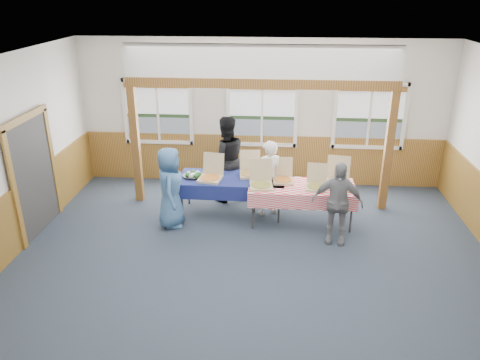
% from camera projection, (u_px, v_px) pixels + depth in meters
% --- Properties ---
extents(floor, '(8.00, 8.00, 0.00)m').
position_uv_depth(floor, '(252.00, 264.00, 7.59)').
color(floor, '#25303C').
rests_on(floor, ground).
extents(ceiling, '(8.00, 8.00, 0.00)m').
position_uv_depth(ceiling, '(255.00, 64.00, 6.36)').
color(ceiling, white).
rests_on(ceiling, wall_back).
extents(wall_back, '(8.00, 0.00, 8.00)m').
position_uv_depth(wall_back, '(262.00, 113.00, 10.19)').
color(wall_back, silver).
rests_on(wall_back, floor).
extents(wall_front, '(8.00, 0.00, 8.00)m').
position_uv_depth(wall_front, '(230.00, 334.00, 3.76)').
color(wall_front, silver).
rests_on(wall_front, floor).
extents(wainscot_back, '(7.98, 0.05, 1.10)m').
position_uv_depth(wainscot_back, '(261.00, 159.00, 10.58)').
color(wainscot_back, brown).
rests_on(wainscot_back, floor).
extents(wainscot_left, '(0.05, 6.98, 1.10)m').
position_uv_depth(wainscot_left, '(11.00, 225.00, 7.67)').
color(wainscot_left, brown).
rests_on(wainscot_left, floor).
extents(cased_opening, '(0.06, 1.30, 2.10)m').
position_uv_depth(cased_opening, '(34.00, 176.00, 8.31)').
color(cased_opening, '#2D2D2D').
rests_on(cased_opening, wall_left).
extents(window_left, '(1.56, 0.10, 1.46)m').
position_uv_depth(window_left, '(158.00, 108.00, 10.29)').
color(window_left, white).
rests_on(window_left, wall_back).
extents(window_mid, '(1.56, 0.10, 1.46)m').
position_uv_depth(window_mid, '(262.00, 110.00, 10.12)').
color(window_mid, white).
rests_on(window_mid, wall_back).
extents(window_right, '(1.56, 0.10, 1.46)m').
position_uv_depth(window_right, '(370.00, 113.00, 9.95)').
color(window_right, white).
rests_on(window_right, wall_back).
extents(post_left, '(0.15, 0.15, 2.40)m').
position_uv_depth(post_left, '(136.00, 145.00, 9.43)').
color(post_left, '#593D13').
rests_on(post_left, floor).
extents(post_right, '(0.15, 0.15, 2.40)m').
position_uv_depth(post_right, '(388.00, 152.00, 9.06)').
color(post_right, '#593D13').
rests_on(post_right, floor).
extents(cross_beam, '(5.15, 0.18, 0.18)m').
position_uv_depth(cross_beam, '(261.00, 83.00, 8.75)').
color(cross_beam, '#593D13').
rests_on(cross_beam, post_left).
extents(table_left, '(2.19, 1.49, 0.76)m').
position_uv_depth(table_left, '(232.00, 180.00, 9.03)').
color(table_left, '#2D2D2D').
rests_on(table_left, floor).
extents(table_right, '(2.12, 1.41, 0.76)m').
position_uv_depth(table_right, '(302.00, 188.00, 8.67)').
color(table_right, '#2D2D2D').
rests_on(table_right, floor).
extents(pizza_box_a, '(0.49, 0.56, 0.45)m').
position_uv_depth(pizza_box_a, '(211.00, 176.00, 8.91)').
color(pizza_box_a, tan).
rests_on(pizza_box_a, table_left).
extents(pizza_box_b, '(0.44, 0.52, 0.44)m').
position_uv_depth(pizza_box_b, '(250.00, 172.00, 9.11)').
color(pizza_box_b, tan).
rests_on(pizza_box_b, table_left).
extents(pizza_box_c, '(0.46, 0.55, 0.45)m').
position_uv_depth(pizza_box_c, '(261.00, 183.00, 8.59)').
color(pizza_box_c, tan).
rests_on(pizza_box_c, table_right).
extents(pizza_box_d, '(0.39, 0.47, 0.40)m').
position_uv_depth(pizza_box_d, '(283.00, 178.00, 8.83)').
color(pizza_box_d, tan).
rests_on(pizza_box_d, table_right).
extents(pizza_box_e, '(0.41, 0.49, 0.40)m').
position_uv_depth(pizza_box_e, '(316.00, 185.00, 8.53)').
color(pizza_box_e, tan).
rests_on(pizza_box_e, table_right).
extents(pizza_box_f, '(0.51, 0.58, 0.47)m').
position_uv_depth(pizza_box_f, '(337.00, 180.00, 8.71)').
color(pizza_box_f, tan).
rests_on(pizza_box_f, table_right).
extents(veggie_tray, '(0.41, 0.41, 0.09)m').
position_uv_depth(veggie_tray, '(193.00, 175.00, 9.05)').
color(veggie_tray, black).
rests_on(veggie_tray, table_left).
extents(drink_glass, '(0.07, 0.07, 0.15)m').
position_uv_depth(drink_glass, '(351.00, 189.00, 8.33)').
color(drink_glass, brown).
rests_on(drink_glass, table_right).
extents(woman_white, '(0.65, 0.56, 1.51)m').
position_uv_depth(woman_white, '(268.00, 178.00, 8.98)').
color(woman_white, white).
rests_on(woman_white, floor).
extents(woman_black, '(1.06, 0.95, 1.80)m').
position_uv_depth(woman_black, '(226.00, 159.00, 9.56)').
color(woman_black, black).
rests_on(woman_black, floor).
extents(man_blue, '(0.58, 0.80, 1.53)m').
position_uv_depth(man_blue, '(170.00, 188.00, 8.54)').
color(man_blue, '#3C6697').
rests_on(man_blue, floor).
extents(person_grey, '(0.92, 0.49, 1.49)m').
position_uv_depth(person_grey, '(337.00, 203.00, 8.00)').
color(person_grey, gray).
rests_on(person_grey, floor).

